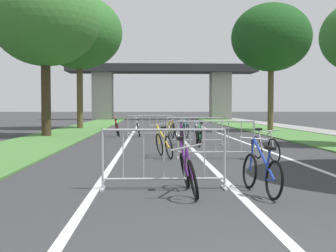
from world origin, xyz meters
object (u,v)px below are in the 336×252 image
at_px(crowd_barrier_nearest, 164,159).
at_px(bicycle_purple_11, 182,136).
at_px(bicycle_green_6, 199,137).
at_px(tree_right_pine_near, 271,38).
at_px(crowd_barrier_second, 216,140).
at_px(crowd_barrier_fourth, 150,126).
at_px(bicycle_yellow_0, 164,144).
at_px(bicycle_red_2, 117,129).
at_px(bicycle_yellow_10, 170,130).
at_px(bicycle_purple_1, 188,172).
at_px(bicycle_silver_9, 138,129).
at_px(bicycle_white_7, 265,147).
at_px(tree_left_cypress_far, 45,20).
at_px(bicycle_orange_4, 174,129).
at_px(bicycle_teal_3, 185,130).
at_px(crowd_barrier_third, 195,131).
at_px(bicycle_blue_5, 261,173).
at_px(tree_left_maple_mid, 79,33).
at_px(bicycle_black_8, 196,134).

height_order(crowd_barrier_nearest, bicycle_purple_11, crowd_barrier_nearest).
relative_size(bicycle_green_6, bicycle_purple_11, 0.96).
relative_size(tree_right_pine_near, crowd_barrier_second, 3.50).
bearing_deg(crowd_barrier_fourth, bicycle_yellow_0, -87.48).
bearing_deg(bicycle_red_2, bicycle_green_6, -66.79).
bearing_deg(bicycle_yellow_10, bicycle_purple_1, 80.23).
distance_m(bicycle_silver_9, bicycle_yellow_10, 1.81).
height_order(crowd_barrier_fourth, bicycle_white_7, crowd_barrier_fourth).
xyz_separation_m(tree_left_cypress_far, crowd_barrier_fourth, (5.02, -0.39, -5.09)).
height_order(crowd_barrier_fourth, bicycle_orange_4, crowd_barrier_fourth).
bearing_deg(bicycle_teal_3, tree_left_cypress_far, 166.90).
xyz_separation_m(crowd_barrier_nearest, bicycle_orange_4, (0.96, 14.44, -0.14)).
height_order(crowd_barrier_third, bicycle_red_2, crowd_barrier_third).
xyz_separation_m(bicycle_yellow_0, bicycle_blue_5, (1.43, -5.47, -0.02)).
distance_m(crowd_barrier_third, bicycle_white_7, 5.35).
height_order(tree_left_cypress_far, bicycle_purple_11, tree_left_cypress_far).
relative_size(tree_left_cypress_far, bicycle_orange_4, 4.43).
distance_m(tree_left_maple_mid, bicycle_yellow_0, 19.17).
bearing_deg(bicycle_orange_4, bicycle_green_6, -83.34).
bearing_deg(bicycle_green_6, crowd_barrier_fourth, 110.33).
height_order(crowd_barrier_third, bicycle_white_7, crowd_barrier_third).
height_order(tree_right_pine_near, bicycle_yellow_0, tree_right_pine_near).
bearing_deg(bicycle_purple_11, tree_left_maple_mid, -60.43).
height_order(bicycle_teal_3, bicycle_silver_9, bicycle_silver_9).
xyz_separation_m(bicycle_purple_1, bicycle_black_8, (1.20, 10.26, 0.02)).
height_order(bicycle_red_2, bicycle_yellow_10, bicycle_red_2).
height_order(tree_left_cypress_far, bicycle_black_8, tree_left_cypress_far).
relative_size(crowd_barrier_fourth, bicycle_purple_1, 1.32).
relative_size(crowd_barrier_second, crowd_barrier_fourth, 1.01).
distance_m(bicycle_orange_4, bicycle_white_7, 10.52).
bearing_deg(bicycle_yellow_10, crowd_barrier_third, 91.84).
relative_size(bicycle_yellow_0, bicycle_black_8, 0.97).
distance_m(tree_left_maple_mid, crowd_barrier_second, 19.87).
distance_m(crowd_barrier_fourth, bicycle_purple_1, 14.33).
relative_size(tree_right_pine_near, crowd_barrier_nearest, 3.53).
bearing_deg(bicycle_green_6, crowd_barrier_second, -88.62).
bearing_deg(bicycle_blue_5, tree_left_maple_mid, 97.27).
bearing_deg(bicycle_black_8, bicycle_white_7, -72.29).
bearing_deg(bicycle_silver_9, bicycle_blue_5, -81.84).
height_order(crowd_barrier_nearest, bicycle_yellow_10, crowd_barrier_nearest).
bearing_deg(crowd_barrier_nearest, bicycle_purple_11, 83.88).
xyz_separation_m(crowd_barrier_nearest, bicycle_green_6, (1.57, 8.70, -0.17)).
distance_m(bicycle_yellow_0, bicycle_red_2, 9.50).
distance_m(tree_left_cypress_far, bicycle_purple_11, 9.76).
relative_size(bicycle_silver_9, bicycle_yellow_10, 1.05).
bearing_deg(bicycle_orange_4, bicycle_purple_11, -89.47).
height_order(bicycle_red_2, bicycle_orange_4, bicycle_red_2).
distance_m(tree_left_cypress_far, bicycle_red_2, 6.25).
relative_size(bicycle_yellow_0, bicycle_silver_9, 0.95).
height_order(tree_left_cypress_far, crowd_barrier_nearest, tree_left_cypress_far).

